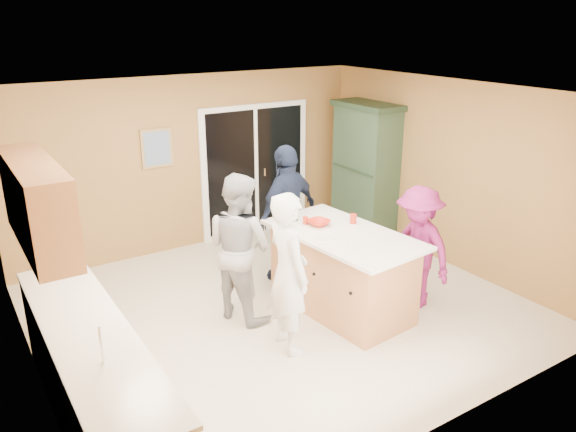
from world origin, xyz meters
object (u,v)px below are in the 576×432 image
kitchen_island (342,274)px  woman_grey (239,247)px  green_hutch (365,172)px  woman_magenta (418,248)px  woman_white (288,273)px  woman_navy (288,214)px

kitchen_island → woman_grey: 1.28m
green_hutch → woman_magenta: (-1.05, -2.23, -0.28)m
kitchen_island → woman_grey: bearing=147.8°
kitchen_island → woman_white: bearing=-166.0°
kitchen_island → woman_navy: (-0.07, 1.09, 0.46)m
woman_magenta → woman_white: bearing=-92.9°
woman_grey → woman_magenta: 2.13m
woman_navy → woman_magenta: size_ratio=1.22×
woman_navy → kitchen_island: bearing=74.9°
woman_magenta → green_hutch: bearing=153.2°
green_hutch → woman_white: (-2.87, -2.19, -0.16)m
green_hutch → woman_white: green_hutch is taller
green_hutch → kitchen_island: bearing=-135.6°
kitchen_island → woman_magenta: (0.83, -0.39, 0.29)m
kitchen_island → woman_white: size_ratio=1.14×
woman_grey → woman_magenta: size_ratio=1.15×
woman_white → woman_grey: (-0.09, 0.89, -0.00)m
woman_white → woman_grey: bearing=11.2°
kitchen_island → woman_navy: 1.18m
woman_white → woman_navy: 1.70m
woman_grey → woman_navy: size_ratio=0.95×
woman_white → woman_magenta: 1.83m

